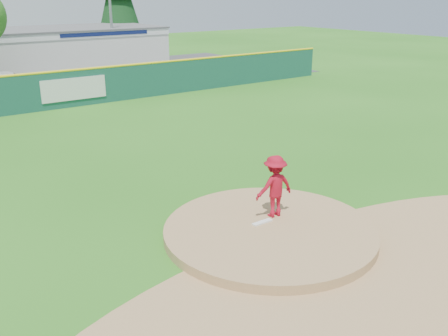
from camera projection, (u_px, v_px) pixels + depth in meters
ground at (270, 236)px, 12.98m from camera, size 120.00×120.00×0.00m
pitchers_mound at (270, 236)px, 12.98m from camera, size 5.50×5.50×0.50m
pitching_rubber at (262, 222)px, 13.11m from camera, size 0.60×0.15×0.04m
infield_dirt_arc at (362, 287)px, 10.70m from camera, size 15.40×15.40×0.01m
parking_lot at (3, 86)px, 33.46m from camera, size 44.00×16.00×0.02m
pitcher at (275, 186)px, 13.29m from camera, size 1.17×0.76×1.70m
van at (10, 84)px, 29.76m from camera, size 5.61×2.91×1.51m
pool_building_grp at (63, 49)px, 40.06m from camera, size 15.20×8.20×3.31m
outfield_fence at (44, 90)px, 26.27m from camera, size 40.00×0.14×2.07m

